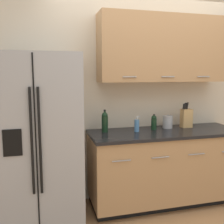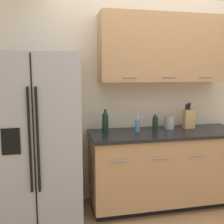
{
  "view_description": "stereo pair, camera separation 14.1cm",
  "coord_description": "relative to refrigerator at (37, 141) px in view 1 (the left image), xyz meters",
  "views": [
    {
      "loc": [
        -1.29,
        -2.02,
        1.58
      ],
      "look_at": [
        -0.55,
        0.76,
        1.15
      ],
      "focal_mm": 42.0,
      "sensor_mm": 36.0,
      "label": 1
    },
    {
      "loc": [
        -1.15,
        -2.06,
        1.58
      ],
      "look_at": [
        -0.55,
        0.76,
        1.15
      ],
      "focal_mm": 42.0,
      "sensor_mm": 36.0,
      "label": 2
    }
  ],
  "objects": [
    {
      "name": "counter_unit",
      "position": [
        1.48,
        0.05,
        -0.43
      ],
      "size": [
        1.83,
        0.64,
        0.9
      ],
      "color": "black",
      "rests_on": "ground_plane"
    },
    {
      "name": "wall_back",
      "position": [
        1.39,
        0.35,
        0.54
      ],
      "size": [
        10.0,
        0.39,
        2.6
      ],
      "color": "beige",
      "rests_on": "ground_plane"
    },
    {
      "name": "oil_bottle",
      "position": [
        1.37,
        0.14,
        0.11
      ],
      "size": [
        0.07,
        0.07,
        0.19
      ],
      "color": "black",
      "rests_on": "counter_unit"
    },
    {
      "name": "steel_canister",
      "position": [
        1.57,
        0.19,
        0.09
      ],
      "size": [
        0.13,
        0.13,
        0.17
      ],
      "color": "#A3A3A5",
      "rests_on": "counter_unit"
    },
    {
      "name": "knife_block",
      "position": [
        1.82,
        0.17,
        0.14
      ],
      "size": [
        0.13,
        0.1,
        0.32
      ],
      "color": "tan",
      "rests_on": "counter_unit"
    },
    {
      "name": "wine_bottle",
      "position": [
        0.76,
        0.17,
        0.14
      ],
      "size": [
        0.07,
        0.07,
        0.26
      ],
      "color": "black",
      "rests_on": "counter_unit"
    },
    {
      "name": "refrigerator",
      "position": [
        0.0,
        0.0,
        0.0
      ],
      "size": [
        0.88,
        0.74,
        1.77
      ],
      "color": "#9E9EA0",
      "rests_on": "ground_plane"
    },
    {
      "name": "soap_dispenser",
      "position": [
        1.12,
        0.09,
        0.09
      ],
      "size": [
        0.06,
        0.06,
        0.18
      ],
      "color": "#4C7FB2",
      "rests_on": "counter_unit"
    }
  ]
}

